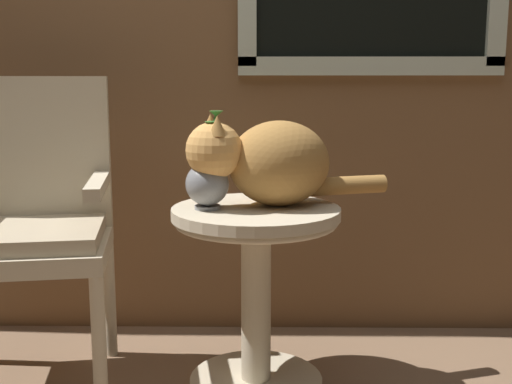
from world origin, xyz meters
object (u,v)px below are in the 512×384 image
(wicker_chair, at_px, (34,214))
(cat, at_px, (269,161))
(pewter_vase_with_ivy, at_px, (207,179))
(wicker_side_table, at_px, (256,268))

(wicker_chair, distance_m, cat, 0.80)
(cat, xyz_separation_m, pewter_vase_with_ivy, (-0.19, -0.06, -0.05))
(wicker_chair, bearing_deg, cat, -2.89)
(wicker_side_table, relative_size, wicker_chair, 0.60)
(wicker_side_table, distance_m, pewter_vase_with_ivy, 0.33)
(wicker_side_table, distance_m, wicker_chair, 0.76)
(wicker_side_table, bearing_deg, pewter_vase_with_ivy, -170.14)
(wicker_chair, xyz_separation_m, cat, (0.78, -0.04, 0.18))
(cat, height_order, pewter_vase_with_ivy, pewter_vase_with_ivy)
(cat, bearing_deg, wicker_side_table, -145.57)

